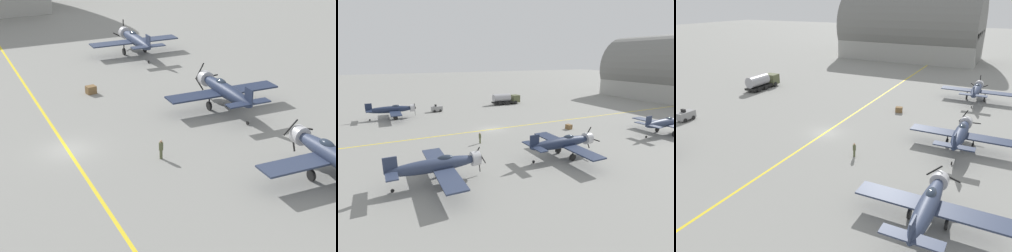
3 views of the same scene
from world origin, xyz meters
TOP-DOWN VIEW (x-y plane):
  - ground_plane at (0.00, 0.00)m, footprint 400.00×400.00m
  - taxiway_stripe at (0.00, 0.00)m, footprint 0.30×160.00m
  - airplane_near_right at (17.17, -13.29)m, footprint 12.00×9.98m
  - airplane_far_right at (16.09, 25.33)m, footprint 12.00×9.98m
  - airplane_mid_right at (16.99, 2.98)m, footprint 12.00×9.98m
  - ground_crew_walking at (6.65, -4.75)m, footprint 0.37×0.37m
  - supply_crate_by_tanker at (6.05, 12.93)m, footprint 1.15×1.00m

SIDE VIEW (x-z plane):
  - ground_plane at x=0.00m, z-range 0.00..0.00m
  - taxiway_stripe at x=0.00m, z-range 0.00..0.01m
  - supply_crate_by_tanker at x=6.05m, z-range 0.00..0.86m
  - ground_crew_walking at x=6.65m, z-range 0.08..1.77m
  - airplane_near_right at x=17.17m, z-range 0.19..3.84m
  - airplane_far_right at x=16.09m, z-range 0.11..3.91m
  - airplane_mid_right at x=16.99m, z-range 0.19..3.84m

